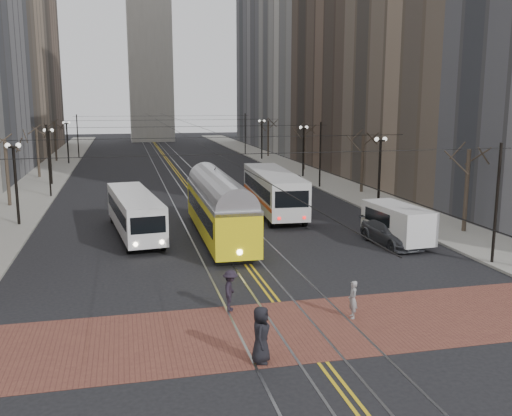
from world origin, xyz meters
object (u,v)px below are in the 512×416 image
streetcar (219,213)px  sedan_parked (391,233)px  pedestrian_a (261,335)px  pedestrian_d (230,290)px  pedestrian_b (353,299)px  rear_bus (273,193)px  sedan_grey (296,182)px  transit_bus (135,215)px  cargo_van (397,225)px

streetcar → sedan_parked: size_ratio=2.69×
pedestrian_a → pedestrian_d: bearing=23.0°
pedestrian_b → rear_bus: bearing=-179.8°
sedan_parked → pedestrian_b: pedestrian_b is taller
streetcar → sedan_grey: bearing=60.3°
streetcar → pedestrian_a: size_ratio=6.99×
pedestrian_d → pedestrian_a: bearing=-162.0°
rear_bus → pedestrian_b: rear_bus is taller
sedan_grey → transit_bus: bearing=-126.6°
cargo_van → pedestrian_a: 18.29m
rear_bus → cargo_van: rear_bus is taller
sedan_parked → pedestrian_d: 14.54m
cargo_van → pedestrian_b: bearing=-129.0°
transit_bus → sedan_grey: size_ratio=2.64×
pedestrian_d → sedan_parked: bearing=-36.6°
transit_bus → sedan_grey: bearing=39.2°
sedan_grey → pedestrian_a: bearing=-101.2°
sedan_parked → pedestrian_d: size_ratio=2.91×
sedan_parked → transit_bus: bearing=153.4°
pedestrian_b → pedestrian_d: 5.09m
streetcar → cargo_van: 11.20m
cargo_van → pedestrian_d: cargo_van is taller
cargo_van → streetcar: bearing=154.6°
sedan_grey → rear_bus: bearing=-107.5°
streetcar → rear_bus: (5.50, 7.17, 0.01)m
streetcar → pedestrian_d: 12.93m
sedan_grey → pedestrian_d: bearing=-104.2°
transit_bus → pedestrian_d: 15.23m
rear_bus → sedan_grey: bearing=68.3°
transit_bus → cargo_van: transit_bus is taller
rear_bus → streetcar: bearing=-124.2°
streetcar → sedan_grey: (10.81, 18.52, -0.91)m
transit_bus → pedestrian_b: (8.31, -16.73, -0.60)m
cargo_van → pedestrian_d: 14.98m
streetcar → sedan_grey: size_ratio=3.28×
pedestrian_d → rear_bus: bearing=-3.0°
streetcar → pedestrian_a: (-1.54, -17.81, -0.63)m
cargo_van → pedestrian_d: bearing=-148.5°
rear_bus → sedan_parked: size_ratio=2.44×
sedan_parked → pedestrian_d: pedestrian_d is taller
transit_bus → streetcar: 5.63m
cargo_van → pedestrian_d: size_ratio=3.08×
rear_bus → sedan_parked: bearing=-64.9°
streetcar → pedestrian_a: streetcar is taller
streetcar → pedestrian_b: (3.05, -14.76, -0.84)m
cargo_van → pedestrian_a: cargo_van is taller
pedestrian_a → cargo_van: bearing=-19.3°
streetcar → pedestrian_b: streetcar is taller
sedan_parked → pedestrian_a: bearing=-135.0°
pedestrian_a → pedestrian_d: 5.00m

